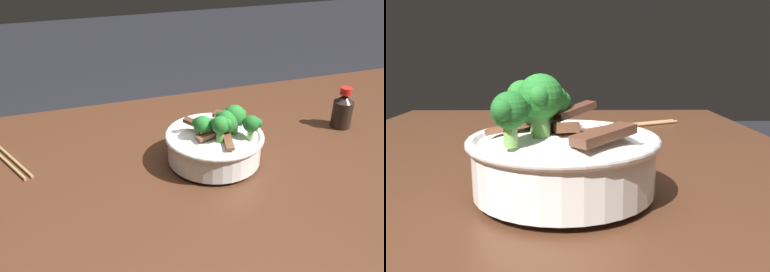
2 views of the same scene
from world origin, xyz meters
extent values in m
cube|color=#472819|center=(0.00, 0.00, 0.74)|extent=(1.58, 0.85, 0.06)
cube|color=#472819|center=(0.72, 0.36, 0.35)|extent=(0.06, 0.06, 0.71)
cylinder|color=white|center=(-0.09, 0.03, 0.77)|extent=(0.09, 0.09, 0.01)
cylinder|color=white|center=(-0.09, 0.03, 0.80)|extent=(0.21, 0.21, 0.06)
torus|color=white|center=(-0.09, 0.03, 0.83)|extent=(0.22, 0.22, 0.01)
ellipsoid|color=white|center=(-0.09, 0.03, 0.82)|extent=(0.19, 0.19, 0.05)
cube|color=brown|center=(-0.11, 0.00, 0.85)|extent=(0.06, 0.03, 0.02)
cube|color=#4C2B1E|center=(-0.13, 0.04, 0.86)|extent=(0.05, 0.06, 0.02)
cube|color=#563323|center=(-0.04, 0.07, 0.85)|extent=(0.07, 0.07, 0.02)
cube|color=brown|center=(-0.08, -0.02, 0.85)|extent=(0.03, 0.07, 0.02)
cube|color=brown|center=(-0.08, 0.04, 0.84)|extent=(0.05, 0.08, 0.02)
cube|color=#563323|center=(-0.10, 0.01, 0.86)|extent=(0.08, 0.02, 0.02)
cube|color=brown|center=(-0.08, 0.03, 0.85)|extent=(0.07, 0.04, 0.02)
cylinder|color=#7AB256|center=(-0.03, -0.02, 0.85)|extent=(0.01, 0.01, 0.02)
sphere|color=#1E6023|center=(-0.03, -0.02, 0.87)|extent=(0.04, 0.04, 0.04)
sphere|color=#1E6023|center=(-0.02, -0.03, 0.88)|extent=(0.02, 0.02, 0.02)
sphere|color=#1E6023|center=(-0.04, -0.01, 0.88)|extent=(0.02, 0.02, 0.02)
cylinder|color=#5B9947|center=(-0.13, 0.01, 0.85)|extent=(0.02, 0.02, 0.02)
sphere|color=#237028|center=(-0.13, 0.01, 0.87)|extent=(0.04, 0.04, 0.04)
sphere|color=#237028|center=(-0.11, 0.01, 0.87)|extent=(0.02, 0.02, 0.02)
sphere|color=#237028|center=(-0.13, 0.02, 0.87)|extent=(0.02, 0.02, 0.02)
cylinder|color=#7AB256|center=(-0.08, 0.00, 0.85)|extent=(0.02, 0.02, 0.02)
sphere|color=#237028|center=(-0.08, 0.00, 0.88)|extent=(0.05, 0.05, 0.05)
sphere|color=#237028|center=(-0.06, 0.01, 0.88)|extent=(0.02, 0.02, 0.02)
sphere|color=#237028|center=(-0.08, 0.02, 0.88)|extent=(0.03, 0.03, 0.03)
cylinder|color=#5B9947|center=(-0.06, 0.01, 0.85)|extent=(0.02, 0.02, 0.03)
sphere|color=#237028|center=(-0.06, 0.01, 0.88)|extent=(0.05, 0.05, 0.05)
sphere|color=#237028|center=(-0.04, 0.01, 0.89)|extent=(0.02, 0.02, 0.02)
sphere|color=#237028|center=(-0.06, 0.02, 0.88)|extent=(0.02, 0.02, 0.02)
cylinder|color=#5B9947|center=(-0.10, -0.02, 0.85)|extent=(0.02, 0.02, 0.03)
sphere|color=#237028|center=(-0.10, -0.02, 0.88)|extent=(0.04, 0.04, 0.04)
sphere|color=#237028|center=(-0.09, -0.02, 0.88)|extent=(0.02, 0.02, 0.02)
sphere|color=#237028|center=(-0.11, -0.01, 0.88)|extent=(0.02, 0.02, 0.02)
cylinder|color=#9E7A4C|center=(-0.54, 0.18, 0.77)|extent=(0.10, 0.20, 0.01)
cylinder|color=#9E7A4C|center=(-0.53, 0.18, 0.77)|extent=(0.10, 0.20, 0.01)
cylinder|color=black|center=(0.28, 0.09, 0.80)|extent=(0.05, 0.05, 0.07)
cone|color=black|center=(0.28, 0.09, 0.84)|extent=(0.05, 0.05, 0.02)
cylinder|color=red|center=(0.28, 0.09, 0.86)|extent=(0.03, 0.03, 0.02)
camera|label=1|loc=(-0.40, -0.73, 1.27)|focal=39.77mm
camera|label=2|loc=(0.34, 0.04, 0.93)|focal=36.85mm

